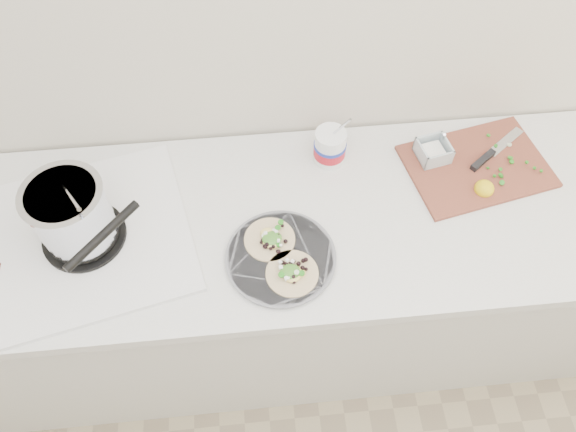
{
  "coord_description": "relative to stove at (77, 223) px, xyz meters",
  "views": [
    {
      "loc": [
        -0.08,
        0.54,
        2.25
      ],
      "look_at": [
        0.0,
        1.38,
        0.96
      ],
      "focal_mm": 35.0,
      "sensor_mm": 36.0,
      "label": 1
    }
  ],
  "objects": [
    {
      "name": "counter",
      "position": [
        0.56,
        0.03,
        -0.54
      ],
      "size": [
        2.44,
        0.66,
        0.9
      ],
      "color": "silver",
      "rests_on": "ground"
    },
    {
      "name": "cutboard",
      "position": [
        1.15,
        0.15,
        -0.07
      ],
      "size": [
        0.47,
        0.37,
        0.07
      ],
      "rotation": [
        0.0,
        0.0,
        0.21
      ],
      "color": "brown",
      "rests_on": "counter"
    },
    {
      "name": "taco_plate",
      "position": [
        0.54,
        -0.11,
        -0.07
      ],
      "size": [
        0.3,
        0.3,
        0.04
      ],
      "rotation": [
        0.0,
        0.0,
        0.16
      ],
      "color": "slate",
      "rests_on": "counter"
    },
    {
      "name": "tub",
      "position": [
        0.72,
        0.22,
        -0.02
      ],
      "size": [
        0.1,
        0.1,
        0.22
      ],
      "rotation": [
        0.0,
        0.0,
        0.18
      ],
      "color": "white",
      "rests_on": "counter"
    },
    {
      "name": "stove",
      "position": [
        0.0,
        0.0,
        0.0
      ],
      "size": [
        0.67,
        0.63,
        0.27
      ],
      "rotation": [
        0.0,
        0.0,
        0.22
      ],
      "color": "silver",
      "rests_on": "counter"
    }
  ]
}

